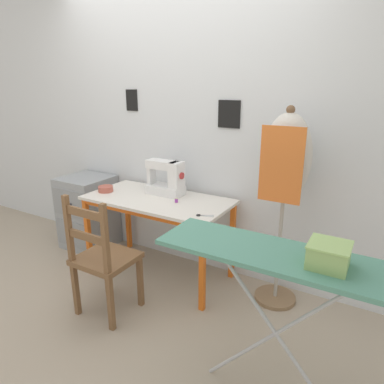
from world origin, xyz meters
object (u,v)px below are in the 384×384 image
Objects in this scene: sewing_machine at (167,179)px; ironing_board at (282,263)px; fabric_bowl at (106,189)px; wooden_chair at (103,259)px; storage_box at (329,255)px; scissors at (202,215)px; dress_form at (286,167)px; filing_cabinet at (88,212)px; thread_spool_near_machine at (176,200)px.

ironing_board is (1.26, -0.89, -0.03)m from sewing_machine.
sewing_machine reaches higher than fabric_bowl.
wooden_chair is 1.58m from storage_box.
scissors is (0.51, -0.29, -0.14)m from sewing_machine.
dress_form is (1.04, 0.78, 0.64)m from wooden_chair.
ironing_board reaches higher than fabric_bowl.
scissors is 0.97m from ironing_board.
sewing_machine is at bearing 21.59° from fabric_bowl.
sewing_machine is 2.63× the size of scissors.
storage_box is at bearing -32.61° from scissors.
fabric_bowl reaches higher than scissors.
scissors is at bearing 141.60° from ironing_board.
dress_form is at bearing 116.46° from storage_box.
filing_cabinet is (-0.99, -0.02, -0.48)m from sewing_machine.
scissors is 0.09× the size of dress_form.
sewing_machine is at bearing 1.35° from filing_cabinet.
thread_spool_near_machine is at bearing 149.23° from storage_box.
filing_cabinet is at bearing 158.16° from fabric_bowl.
dress_form is (1.99, 0.03, 0.71)m from filing_cabinet.
storage_box is at bearing -30.77° from thread_spool_near_machine.
dress_form is (1.01, 0.01, 0.23)m from sewing_machine.
dress_form reaches higher than sewing_machine.
sewing_machine is 0.28× the size of ironing_board.
filing_cabinet is at bearing -178.65° from sewing_machine.
dress_form is at bearing 10.40° from thread_spool_near_machine.
sewing_machine is 1.03m from dress_form.
storage_box is at bearing -19.26° from fabric_bowl.
sewing_machine is at bearing 142.32° from thread_spool_near_machine.
scissors is 1.56m from filing_cabinet.
wooden_chair is at bearing -92.63° from sewing_machine.
dress_form reaches higher than fabric_bowl.
fabric_bowl is 2.11m from storage_box.
fabric_bowl is at bearing 160.74° from storage_box.
sewing_machine is 8.93× the size of thread_spool_near_machine.
storage_box is at bearing -31.71° from sewing_machine.
fabric_bowl is 1.00× the size of scissors.
thread_spool_near_machine is (-0.32, 0.15, 0.02)m from scissors.
ironing_board is at bearing -21.08° from filing_cabinet.
dress_form is 1.23× the size of ironing_board.
sewing_machine is 0.60m from scissors.
fabric_bowl reaches higher than filing_cabinet.
dress_form reaches higher than thread_spool_near_machine.
wooden_chair reaches higher than thread_spool_near_machine.
ironing_board is 0.22m from storage_box.
wooden_chair is 1.45m from dress_form.
filing_cabinet reaches higher than scissors.
filing_cabinet is (-0.46, 0.18, -0.37)m from fabric_bowl.
filing_cabinet is 0.61× the size of ironing_board.
thread_spool_near_machine is 0.04× the size of wooden_chair.
dress_form reaches higher than scissors.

